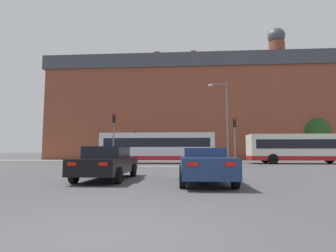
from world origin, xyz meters
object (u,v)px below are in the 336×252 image
traffic_light_near_left (114,131)px  traffic_light_near_right (235,133)px  car_roadster_right (205,165)px  bus_crossing_lead (157,147)px  pedestrian_walking_east (182,153)px  car_saloon_left (107,163)px  bus_crossing_trailing (302,148)px  traffic_light_far_left (135,141)px  pedestrian_waiting (256,153)px  street_lamp_junction (224,115)px

traffic_light_near_left → traffic_light_near_right: bearing=1.1°
car_roadster_right → traffic_light_near_right: traffic_light_near_right is taller
car_roadster_right → bus_crossing_lead: (-3.69, 16.82, 0.97)m
traffic_light_near_right → pedestrian_walking_east: bearing=110.2°
car_saloon_left → traffic_light_near_left: 11.83m
car_roadster_right → bus_crossing_trailing: (11.02, 17.00, 0.87)m
car_roadster_right → traffic_light_far_left: bearing=105.7°
bus_crossing_trailing → traffic_light_near_left: bearing=-75.3°
car_saloon_left → pedestrian_walking_east: 24.52m
bus_crossing_lead → pedestrian_waiting: bus_crossing_lead is taller
traffic_light_near_right → street_lamp_junction: (-0.48, 2.62, 2.00)m
bus_crossing_lead → traffic_light_near_right: 8.50m
bus_crossing_lead → bus_crossing_trailing: bearing=90.7°
car_roadster_right → bus_crossing_trailing: bus_crossing_trailing is taller
traffic_light_near_left → pedestrian_walking_east: size_ratio=2.71×
bus_crossing_lead → traffic_light_near_left: size_ratio=2.56×
car_roadster_right → bus_crossing_lead: size_ratio=0.40×
street_lamp_junction → traffic_light_near_left: bearing=-164.4°
car_saloon_left → traffic_light_near_left: traffic_light_near_left is taller
traffic_light_far_left → traffic_light_near_left: bearing=-88.1°
bus_crossing_trailing → pedestrian_walking_east: (-12.26, 8.35, -0.60)m
traffic_light_near_right → pedestrian_walking_east: 13.86m
traffic_light_far_left → pedestrian_walking_east: (6.25, 1.13, -1.69)m
car_saloon_left → pedestrian_waiting: pedestrian_waiting is taller
traffic_light_far_left → bus_crossing_trailing: bearing=-21.3°
bus_crossing_trailing → traffic_light_near_right: 8.86m
pedestrian_walking_east → bus_crossing_lead: bearing=29.6°
car_roadster_right → bus_crossing_lead: bearing=100.9°
bus_crossing_trailing → pedestrian_waiting: size_ratio=6.09×
car_saloon_left → pedestrian_waiting: size_ratio=2.76×
traffic_light_far_left → street_lamp_junction: 14.11m
traffic_light_near_right → traffic_light_far_left: bearing=133.1°
car_roadster_right → traffic_light_far_left: traffic_light_far_left is taller
pedestrian_walking_east → traffic_light_near_right: bearing=65.9°
bus_crossing_lead → pedestrian_waiting: size_ratio=6.74×
car_roadster_right → car_saloon_left: bearing=165.0°
bus_crossing_lead → traffic_light_near_right: size_ratio=2.82×
car_roadster_right → pedestrian_waiting: (8.45, 24.82, 0.31)m
car_roadster_right → bus_crossing_lead: bus_crossing_lead is taller
car_roadster_right → street_lamp_junction: (3.04, 15.07, 4.08)m
traffic_light_far_left → street_lamp_junction: street_lamp_junction is taller
car_saloon_left → bus_crossing_trailing: bearing=46.3°
bus_crossing_lead → traffic_light_far_left: bearing=-152.8°
traffic_light_near_left → traffic_light_far_left: bearing=91.9°
bus_crossing_trailing → pedestrian_walking_east: bus_crossing_trailing is taller
bus_crossing_lead → traffic_light_near_left: (-3.41, -4.57, 1.37)m
traffic_light_near_left → pedestrian_waiting: (15.55, 12.57, -2.03)m
traffic_light_near_left → traffic_light_far_left: size_ratio=1.15×
car_saloon_left → street_lamp_junction: (7.25, 14.06, 4.04)m
bus_crossing_trailing → pedestrian_waiting: bearing=-161.8°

